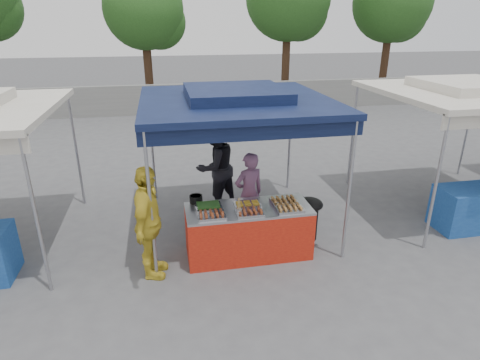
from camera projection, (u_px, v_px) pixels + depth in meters
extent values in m
plane|color=#4E4E50|center=(247.00, 250.00, 6.80)|extent=(80.00, 80.00, 0.00)
cube|color=slate|center=(192.00, 98.00, 16.59)|extent=(40.00, 0.25, 1.20)
cylinder|color=#A3A3AA|center=(151.00, 210.00, 5.65)|extent=(0.05, 0.05, 2.30)
cylinder|color=#A3A3AA|center=(349.00, 193.00, 6.18)|extent=(0.05, 0.05, 2.30)
cylinder|color=#A3A3AA|center=(152.00, 148.00, 8.38)|extent=(0.05, 0.05, 2.30)
cylinder|color=#A3A3AA|center=(290.00, 140.00, 8.91)|extent=(0.05, 0.05, 2.30)
cube|color=#0E1738|center=(235.00, 101.00, 6.83)|extent=(3.20, 3.20, 0.10)
cube|color=#0E1738|center=(235.00, 93.00, 6.78)|extent=(1.65, 1.65, 0.18)
cube|color=#0E1738|center=(255.00, 132.00, 5.52)|extent=(3.20, 0.04, 0.25)
cylinder|color=#A3A3AA|center=(37.00, 219.00, 5.38)|extent=(0.05, 0.05, 2.30)
cylinder|color=#A3A3AA|center=(77.00, 152.00, 8.11)|extent=(0.05, 0.05, 2.30)
cylinder|color=#A3A3AA|center=(436.00, 186.00, 6.45)|extent=(0.05, 0.05, 2.30)
cylinder|color=#A3A3AA|center=(352.00, 136.00, 9.18)|extent=(0.05, 0.05, 2.30)
cylinder|color=#A3A3AA|center=(467.00, 130.00, 9.72)|extent=(0.05, 0.05, 2.30)
cube|color=beige|center=(467.00, 92.00, 7.64)|extent=(3.20, 3.20, 0.10)
cube|color=beige|center=(469.00, 85.00, 7.59)|extent=(1.65, 1.65, 0.18)
cylinder|color=#382315|center=(148.00, 64.00, 17.48)|extent=(0.36, 0.36, 3.64)
sphere|color=#25511B|center=(143.00, 9.00, 16.64)|extent=(3.33, 3.33, 3.33)
sphere|color=#25511B|center=(159.00, 22.00, 17.13)|extent=(2.29, 2.29, 2.29)
cylinder|color=#382315|center=(286.00, 57.00, 18.39)|extent=(0.36, 0.36, 4.08)
sphere|color=#25511B|center=(299.00, 12.00, 17.96)|extent=(2.56, 2.56, 2.56)
cylinder|color=#382315|center=(385.00, 57.00, 19.35)|extent=(0.36, 0.36, 3.92)
sphere|color=#25511B|center=(392.00, 2.00, 18.45)|extent=(3.59, 3.59, 3.59)
sphere|color=#25511B|center=(400.00, 15.00, 18.95)|extent=(2.47, 2.47, 2.47)
cube|color=#A91E0F|center=(248.00, 232.00, 6.56)|extent=(2.00, 0.80, 0.81)
cube|color=#A3A3AA|center=(248.00, 209.00, 6.40)|extent=(2.00, 0.80, 0.04)
cube|color=#AEAEB2|center=(212.00, 216.00, 6.07)|extent=(0.42, 0.30, 0.05)
cube|color=maroon|center=(211.00, 214.00, 6.05)|extent=(0.35, 0.25, 0.02)
cube|color=#AEAEB2|center=(250.00, 213.00, 6.16)|extent=(0.42, 0.30, 0.05)
cube|color=maroon|center=(250.00, 211.00, 6.14)|extent=(0.35, 0.25, 0.02)
cube|color=#AEAEB2|center=(290.00, 209.00, 6.28)|extent=(0.42, 0.30, 0.05)
cube|color=olive|center=(290.00, 207.00, 6.27)|extent=(0.35, 0.25, 0.02)
cube|color=#AEAEB2|center=(208.00, 207.00, 6.36)|extent=(0.42, 0.30, 0.05)
cube|color=#214C1A|center=(208.00, 205.00, 6.35)|extent=(0.35, 0.25, 0.02)
cube|color=#AEAEB2|center=(247.00, 205.00, 6.43)|extent=(0.42, 0.30, 0.05)
cube|color=#B98A20|center=(247.00, 203.00, 6.41)|extent=(0.35, 0.25, 0.02)
cube|color=#AEAEB2|center=(284.00, 201.00, 6.55)|extent=(0.42, 0.30, 0.05)
cube|color=olive|center=(284.00, 199.00, 6.53)|extent=(0.35, 0.25, 0.02)
cylinder|color=black|center=(196.00, 199.00, 6.55)|extent=(0.21, 0.21, 0.12)
cylinder|color=#A3A3AA|center=(239.00, 213.00, 6.11)|extent=(0.09, 0.09, 0.11)
cylinder|color=black|center=(308.00, 223.00, 7.06)|extent=(0.32, 0.32, 0.62)
ellipsoid|color=black|center=(310.00, 204.00, 6.93)|extent=(0.46, 0.46, 0.21)
cube|color=navy|center=(216.00, 230.00, 7.15)|extent=(0.51, 0.36, 0.30)
cube|color=navy|center=(254.00, 224.00, 7.34)|extent=(0.51, 0.35, 0.30)
cube|color=navy|center=(255.00, 209.00, 7.23)|extent=(0.50, 0.35, 0.30)
imported|color=#774C6D|center=(249.00, 194.00, 7.12)|extent=(0.64, 0.51, 1.53)
imported|color=black|center=(216.00, 167.00, 7.95)|extent=(1.12, 1.06, 1.84)
imported|color=gold|center=(149.00, 223.00, 5.83)|extent=(0.62, 1.09, 1.76)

